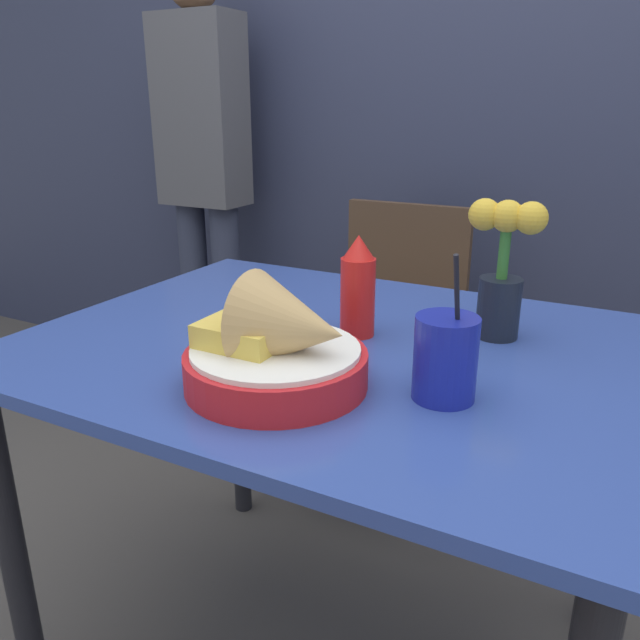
# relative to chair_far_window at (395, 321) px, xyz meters

# --- Properties ---
(wall_window) EXTENTS (7.00, 0.06, 2.60)m
(wall_window) POSITION_rel_chair_far_window_xyz_m (0.19, 0.44, 0.78)
(wall_window) COLOR #2D334C
(wall_window) RESTS_ON ground_plane
(dining_table) EXTENTS (1.10, 0.86, 0.76)m
(dining_table) POSITION_rel_chair_far_window_xyz_m (0.19, -0.80, 0.14)
(dining_table) COLOR #334C9E
(dining_table) RESTS_ON ground_plane
(chair_far_window) EXTENTS (0.40, 0.40, 0.87)m
(chair_far_window) POSITION_rel_chair_far_window_xyz_m (0.00, 0.00, 0.00)
(chair_far_window) COLOR #473323
(chair_far_window) RESTS_ON ground_plane
(food_basket) EXTENTS (0.28, 0.28, 0.18)m
(food_basket) POSITION_rel_chair_far_window_xyz_m (0.21, -1.02, 0.30)
(food_basket) COLOR red
(food_basket) RESTS_ON dining_table
(ketchup_bottle) EXTENTS (0.06, 0.06, 0.19)m
(ketchup_bottle) POSITION_rel_chair_far_window_xyz_m (0.21, -0.76, 0.33)
(ketchup_bottle) COLOR red
(ketchup_bottle) RESTS_ON dining_table
(drink_cup) EXTENTS (0.09, 0.09, 0.22)m
(drink_cup) POSITION_rel_chair_far_window_xyz_m (0.43, -0.94, 0.30)
(drink_cup) COLOR #192399
(drink_cup) RESTS_ON dining_table
(flower_vase) EXTENTS (0.14, 0.08, 0.25)m
(flower_vase) POSITION_rel_chair_far_window_xyz_m (0.44, -0.64, 0.37)
(flower_vase) COLOR black
(flower_vase) RESTS_ON dining_table
(person_standing) EXTENTS (0.32, 0.18, 1.65)m
(person_standing) POSITION_rel_chair_far_window_xyz_m (-0.86, 0.17, 0.44)
(person_standing) COLOR #2D3347
(person_standing) RESTS_ON ground_plane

